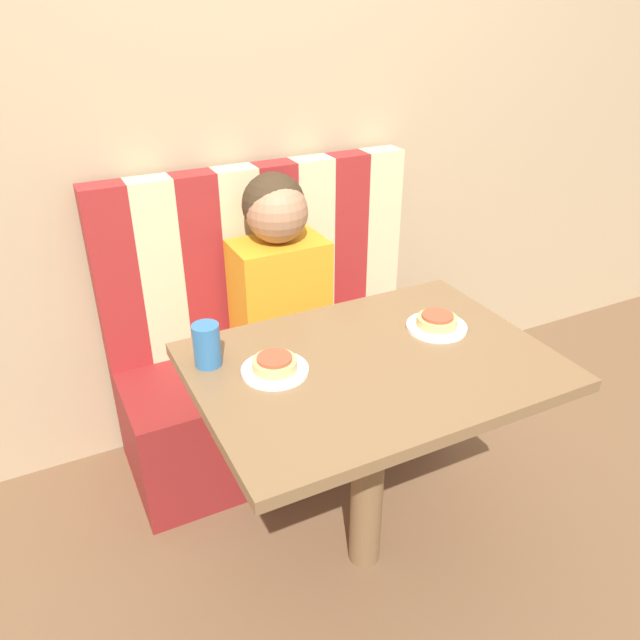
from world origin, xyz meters
The scene contains 11 objects.
ground_plane centered at (0.00, 0.00, 0.00)m, with size 12.00×12.00×0.00m, color brown.
wall_back centered at (0.00, 0.94, 1.30)m, with size 7.00×0.05×2.60m.
booth_seat centered at (0.00, 0.64, 0.21)m, with size 1.19×0.49×0.43m.
booth_backrest centered at (0.00, 0.83, 0.76)m, with size 1.19×0.10×0.66m.
dining_table centered at (0.00, 0.00, 0.65)m, with size 0.96×0.69×0.76m.
person centered at (0.00, 0.64, 0.78)m, with size 0.32×0.24×0.68m.
plate_left centered at (-0.26, 0.07, 0.76)m, with size 0.18×0.18×0.01m.
plate_right centered at (0.26, 0.07, 0.76)m, with size 0.18×0.18×0.01m.
pizza_left centered at (-0.26, 0.07, 0.78)m, with size 0.12×0.12×0.04m.
pizza_right centered at (0.26, 0.07, 0.78)m, with size 0.12×0.12×0.04m.
drinking_cup centered at (-0.40, 0.18, 0.81)m, with size 0.07×0.07×0.12m.
Camera 1 is at (-0.77, -1.21, 1.66)m, focal length 35.00 mm.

